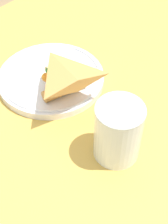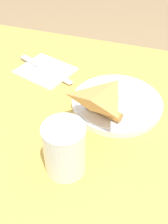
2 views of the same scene
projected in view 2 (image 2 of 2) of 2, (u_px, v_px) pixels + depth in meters
dining_table at (101, 140)px, 0.78m from camera, size 1.26×0.71×0.75m
plate_pizza at (116, 102)px, 0.71m from camera, size 0.23×0.23×0.05m
milk_glass at (65, 150)px, 0.54m from camera, size 0.08×0.08×0.12m
napkin_folded at (45, 70)px, 0.84m from camera, size 0.18×0.17×0.00m
butter_knife at (43, 68)px, 0.84m from camera, size 0.20×0.10×0.01m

